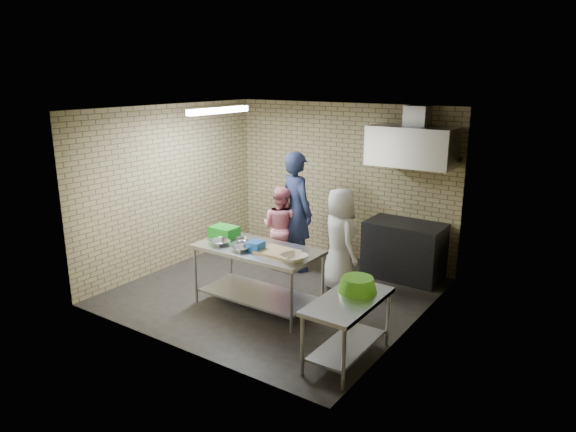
% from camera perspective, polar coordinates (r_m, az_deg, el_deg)
% --- Properties ---
extents(floor, '(4.20, 4.20, 0.00)m').
position_cam_1_polar(floor, '(7.90, -1.43, -8.28)').
color(floor, black).
rests_on(floor, ground).
extents(ceiling, '(4.20, 4.20, 0.00)m').
position_cam_1_polar(ceiling, '(7.26, -1.58, 11.66)').
color(ceiling, black).
rests_on(ceiling, ground).
extents(back_wall, '(4.20, 0.06, 2.70)m').
position_cam_1_polar(back_wall, '(9.12, 5.88, 3.77)').
color(back_wall, tan).
rests_on(back_wall, ground).
extents(front_wall, '(4.20, 0.06, 2.70)m').
position_cam_1_polar(front_wall, '(6.02, -12.71, -2.59)').
color(front_wall, tan).
rests_on(front_wall, ground).
extents(left_wall, '(0.06, 4.00, 2.70)m').
position_cam_1_polar(left_wall, '(8.83, -12.64, 3.10)').
color(left_wall, tan).
rests_on(left_wall, ground).
extents(right_wall, '(0.06, 4.00, 2.70)m').
position_cam_1_polar(right_wall, '(6.51, 13.68, -1.31)').
color(right_wall, tan).
rests_on(right_wall, ground).
extents(prep_table, '(1.74, 0.87, 0.87)m').
position_cam_1_polar(prep_table, '(7.28, -3.31, -6.72)').
color(prep_table, silver).
rests_on(prep_table, floor).
extents(side_counter, '(0.60, 1.20, 0.75)m').
position_cam_1_polar(side_counter, '(6.04, 6.52, -12.28)').
color(side_counter, silver).
rests_on(side_counter, floor).
extents(stove, '(1.20, 0.70, 0.90)m').
position_cam_1_polar(stove, '(8.50, 12.60, -3.68)').
color(stove, black).
rests_on(stove, floor).
extents(range_hood, '(1.30, 0.60, 0.60)m').
position_cam_1_polar(range_hood, '(8.17, 13.40, 7.43)').
color(range_hood, silver).
rests_on(range_hood, back_wall).
extents(hood_duct, '(0.35, 0.30, 0.30)m').
position_cam_1_polar(hood_duct, '(8.27, 13.98, 10.62)').
color(hood_duct, '#A5A8AD').
rests_on(hood_duct, back_wall).
extents(wall_shelf, '(0.80, 0.20, 0.04)m').
position_cam_1_polar(wall_shelf, '(8.27, 15.75, 6.11)').
color(wall_shelf, '#3F2B19').
rests_on(wall_shelf, back_wall).
extents(fluorescent_fixture, '(0.10, 1.25, 0.08)m').
position_cam_1_polar(fluorescent_fixture, '(7.89, -7.59, 11.39)').
color(fluorescent_fixture, white).
rests_on(fluorescent_fixture, ceiling).
extents(green_crate, '(0.39, 0.29, 0.15)m').
position_cam_1_polar(green_crate, '(7.62, -7.00, -1.71)').
color(green_crate, '#1B941E').
rests_on(green_crate, prep_table).
extents(blue_tub, '(0.19, 0.19, 0.13)m').
position_cam_1_polar(blue_tub, '(7.01, -3.55, -3.29)').
color(blue_tub, blue).
rests_on(blue_tub, prep_table).
extents(cutting_board, '(0.53, 0.41, 0.03)m').
position_cam_1_polar(cutting_board, '(6.91, -1.16, -3.94)').
color(cutting_board, tan).
rests_on(cutting_board, prep_table).
extents(mixing_bowl_a, '(0.34, 0.34, 0.07)m').
position_cam_1_polar(mixing_bowl_a, '(7.28, -7.45, -2.91)').
color(mixing_bowl_a, '#A9ABAF').
rests_on(mixing_bowl_a, prep_table).
extents(mixing_bowl_b, '(0.26, 0.26, 0.06)m').
position_cam_1_polar(mixing_bowl_b, '(7.34, -4.99, -2.70)').
color(mixing_bowl_b, '#B4B6BB').
rests_on(mixing_bowl_b, prep_table).
extents(mixing_bowl_c, '(0.31, 0.31, 0.06)m').
position_cam_1_polar(mixing_bowl_c, '(7.02, -5.11, -3.57)').
color(mixing_bowl_c, '#B6B8BD').
rests_on(mixing_bowl_c, prep_table).
extents(ceramic_bowl, '(0.41, 0.41, 0.08)m').
position_cam_1_polar(ceramic_bowl, '(6.62, 0.66, -4.60)').
color(ceramic_bowl, beige).
rests_on(ceramic_bowl, prep_table).
extents(green_basin, '(0.46, 0.46, 0.17)m').
position_cam_1_polar(green_basin, '(6.06, 7.61, -7.43)').
color(green_basin, '#59C626').
rests_on(green_basin, side_counter).
extents(bottle_red, '(0.07, 0.07, 0.18)m').
position_cam_1_polar(bottle_red, '(8.34, 14.17, 7.05)').
color(bottle_red, '#B22619').
rests_on(bottle_red, wall_shelf).
extents(bottle_green, '(0.06, 0.06, 0.15)m').
position_cam_1_polar(bottle_green, '(8.22, 16.79, 6.64)').
color(bottle_green, green).
rests_on(bottle_green, wall_shelf).
extents(man_navy, '(0.85, 0.73, 1.97)m').
position_cam_1_polar(man_navy, '(8.52, 0.96, 0.51)').
color(man_navy, '#141C33').
rests_on(man_navy, floor).
extents(woman_pink, '(0.70, 0.56, 1.41)m').
position_cam_1_polar(woman_pink, '(8.60, -0.79, -1.31)').
color(woman_pink, pink).
rests_on(woman_pink, floor).
extents(woman_white, '(0.90, 0.85, 1.55)m').
position_cam_1_polar(woman_white, '(7.80, 5.67, -2.58)').
color(woman_white, silver).
rests_on(woman_white, floor).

